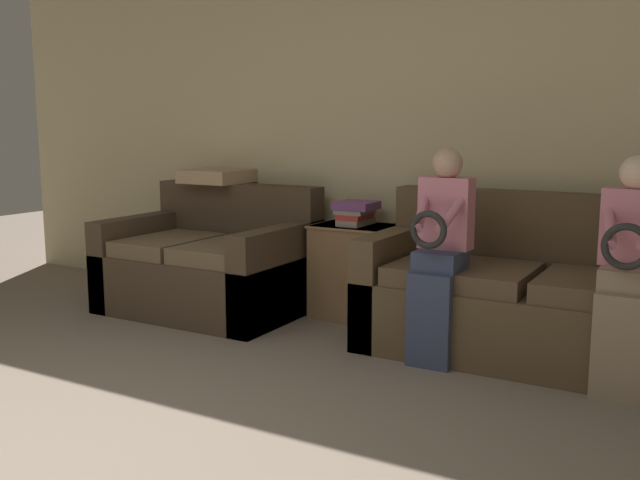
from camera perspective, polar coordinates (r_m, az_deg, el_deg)
The scene contains 8 objects.
wall_back at distance 5.11m, azimuth 3.99°, elevation 8.56°, with size 6.91×0.06×2.55m.
couch_main at distance 4.30m, azimuth 17.29°, elevation -4.72°, with size 2.01×0.88×0.93m.
couch_side at distance 5.22m, azimuth -8.69°, elevation -2.12°, with size 1.38×0.98×0.89m.
child_left_seated at distance 4.02m, azimuth 9.57°, elevation -0.54°, with size 0.30×0.37×1.20m.
child_right_seated at distance 3.80m, azimuth 23.50°, elevation -1.89°, with size 0.31×0.38×1.19m.
side_shelf at distance 4.95m, azimuth 2.92°, elevation -2.43°, with size 0.58×0.43×0.65m.
book_stack at distance 4.89m, azimuth 2.89°, elevation 2.22°, with size 0.26×0.30×0.16m.
throw_pillow at distance 5.52m, azimuth -8.25°, elevation 5.08°, with size 0.44×0.44×0.10m.
Camera 1 is at (2.23, -1.38, 1.34)m, focal length 40.00 mm.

